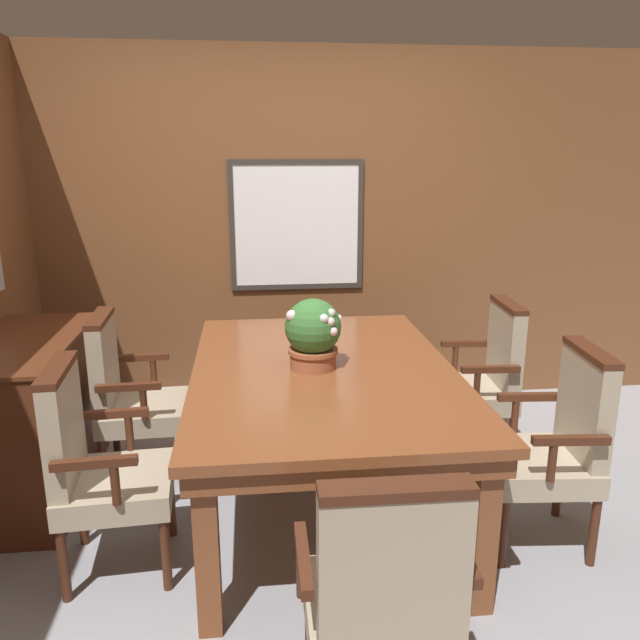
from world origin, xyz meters
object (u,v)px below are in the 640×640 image
(chair_right_far, at_px, (483,376))
(potted_plant, at_px, (313,333))
(chair_left_near, at_px, (97,464))
(chair_left_far, at_px, (129,393))
(chair_right_near, at_px, (555,442))
(sideboard_cabinet, at_px, (31,419))
(dining_table, at_px, (323,384))
(chair_head_near, at_px, (384,598))

(chair_right_far, distance_m, potted_plant, 1.22)
(chair_left_near, bearing_deg, chair_left_far, -2.90)
(chair_right_near, height_order, potted_plant, potted_plant)
(chair_right_near, xyz_separation_m, sideboard_cabinet, (-2.52, 0.70, -0.07))
(dining_table, relative_size, potted_plant, 5.48)
(chair_head_near, relative_size, sideboard_cabinet, 0.86)
(chair_left_far, relative_size, chair_right_near, 1.00)
(dining_table, distance_m, chair_right_near, 1.11)
(chair_right_far, distance_m, chair_head_near, 2.04)
(chair_right_far, height_order, sideboard_cabinet, chair_right_far)
(dining_table, bearing_deg, potted_plant, 175.78)
(chair_left_far, bearing_deg, chair_right_near, -114.08)
(chair_right_far, height_order, chair_head_near, same)
(chair_left_far, relative_size, chair_left_near, 1.00)
(chair_head_near, relative_size, potted_plant, 2.75)
(chair_left_near, distance_m, potted_plant, 1.13)
(chair_right_far, height_order, chair_left_far, same)
(chair_right_far, bearing_deg, chair_left_near, -63.34)
(chair_right_far, distance_m, chair_left_near, 2.19)
(dining_table, height_order, potted_plant, potted_plant)
(dining_table, height_order, chair_left_far, chair_left_far)
(chair_left_near, height_order, sideboard_cabinet, chair_left_near)
(chair_head_near, distance_m, sideboard_cabinet, 2.23)
(potted_plant, bearing_deg, sideboard_cabinet, 169.21)
(chair_right_far, height_order, chair_right_near, same)
(potted_plant, bearing_deg, chair_right_near, -21.82)
(chair_right_near, xyz_separation_m, potted_plant, (-1.06, 0.43, 0.43))
(dining_table, height_order, sideboard_cabinet, sideboard_cabinet)
(chair_right_far, distance_m, chair_right_near, 0.87)
(chair_left_far, height_order, chair_head_near, same)
(dining_table, bearing_deg, chair_right_near, -22.61)
(chair_right_near, height_order, sideboard_cabinet, chair_right_near)
(chair_head_near, distance_m, potted_plant, 1.41)
(chair_left_near, height_order, chair_head_near, same)
(chair_right_near, distance_m, chair_head_near, 1.35)
(sideboard_cabinet, bearing_deg, chair_left_near, -54.30)
(chair_right_far, xyz_separation_m, chair_right_near, (0.01, -0.87, 0.00))
(chair_left_near, xyz_separation_m, chair_head_near, (1.04, -0.94, 0.00))
(potted_plant, bearing_deg, chair_right_far, 22.90)
(chair_right_far, height_order, potted_plant, potted_plant)
(dining_table, xyz_separation_m, chair_left_far, (-1.02, 0.40, -0.16))
(chair_left_far, bearing_deg, sideboard_cabinet, 101.69)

